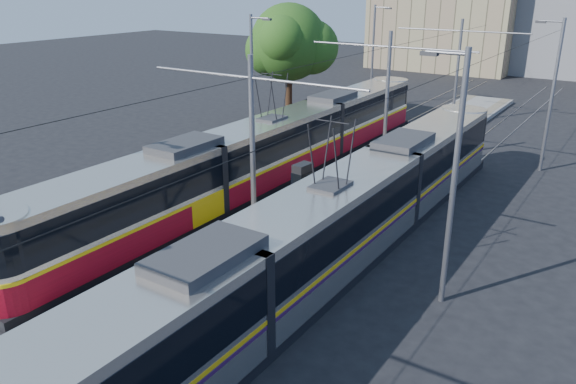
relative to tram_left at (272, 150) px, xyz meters
The scene contains 12 objects.
ground 14.93m from the tram_left, 75.95° to the right, with size 160.00×160.00×0.00m, color black.
platform 4.71m from the tram_left, 35.96° to the left, with size 4.00×50.00×0.30m, color gray.
tactile_strip_left 3.66m from the tram_left, 50.54° to the left, with size 0.70×50.00×0.01m, color gray.
tactile_strip_right 5.86m from the tram_left, 27.35° to the left, with size 0.70×50.00×0.01m, color gray.
rails 4.76m from the tram_left, 35.96° to the left, with size 8.71×70.00×0.03m.
tram_left is the anchor object (origin of this frame).
tram_right 9.98m from the tram_left, 43.83° to the right, with size 2.43×31.07×5.50m.
catenary 4.58m from the tram_left, ahead, with size 9.20×70.00×7.00m.
street_lamps 7.92m from the tram_left, 61.43° to the left, with size 15.18×38.22×8.00m.
shelter 4.47m from the tram_left, 37.92° to the right, with size 0.66×0.97×2.04m.
tree 13.04m from the tram_left, 117.65° to the left, with size 5.77×5.34×8.38m.
building_left 46.44m from the tram_left, 97.99° to the left, with size 16.32×12.24×15.29m.
Camera 1 is at (12.04, -7.86, 9.67)m, focal length 35.00 mm.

